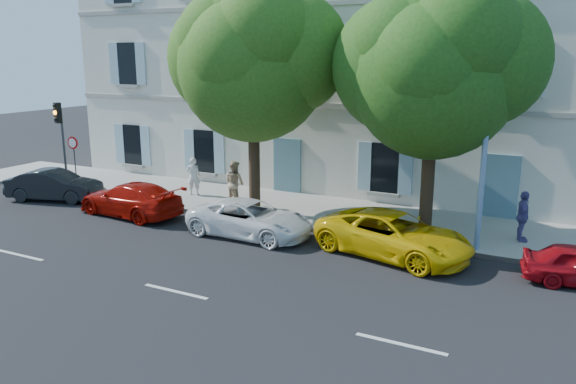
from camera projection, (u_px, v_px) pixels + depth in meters
The scene contains 16 objects.
ground at pixel (254, 246), 18.09m from camera, with size 90.00×90.00×0.00m, color black.
sidewalk at pixel (312, 211), 21.92m from camera, with size 36.00×4.50×0.15m, color #A09E96.
kerb at pixel (286, 226), 20.04m from camera, with size 36.00×0.16×0.16m, color #9E998E.
building at pixel (366, 55), 25.48m from camera, with size 28.00×7.00×12.00m, color silver.
car_dark_sedan at pixel (55, 185), 23.72m from camera, with size 1.38×3.95×1.30m, color black.
car_red_coupe at pixel (131, 199), 21.45m from camera, with size 1.81×4.44×1.29m, color #A30D04.
car_white_coupe at pixel (250, 219), 19.02m from camera, with size 2.01×4.36×1.21m, color white.
car_yellow_supercar at pixel (393, 235), 17.10m from camera, with size 2.24×4.85×1.35m, color yellow.
tree_left at pixel (253, 67), 20.24m from camera, with size 5.44×5.44×8.43m.
tree_right at pixel (434, 76), 17.56m from camera, with size 5.28×5.28×8.13m.
traffic_light at pixel (60, 127), 24.86m from camera, with size 0.34×0.43×3.83m.
road_sign at pixel (74, 152), 24.66m from camera, with size 0.55×0.09×2.39m.
street_lamp at pixel (489, 92), 16.13m from camera, with size 0.28×1.80×8.49m.
pedestrian_a at pixel (193, 176), 24.01m from camera, with size 0.59×0.39×1.62m, color silver.
pedestrian_b at pixel (235, 183), 22.32m from camera, with size 0.88×0.68×1.80m, color tan.
pedestrian_c at pixel (523, 216), 17.96m from camera, with size 0.97×0.40×1.66m, color #574C8D.
Camera 1 is at (8.81, -14.76, 6.00)m, focal length 35.00 mm.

